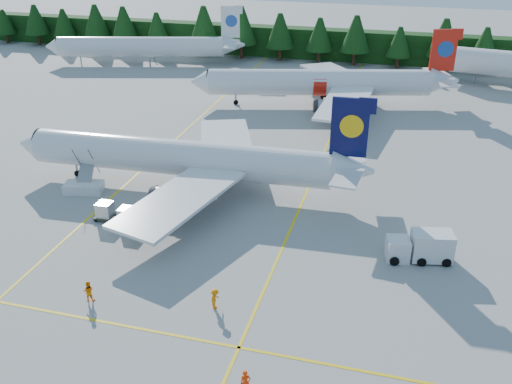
% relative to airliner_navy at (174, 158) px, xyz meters
% --- Properties ---
extents(ground, '(320.00, 320.00, 0.00)m').
position_rel_airliner_navy_xyz_m(ground, '(8.45, -17.27, -3.44)').
color(ground, gray).
rests_on(ground, ground).
extents(taxi_stripe_a, '(0.25, 120.00, 0.01)m').
position_rel_airliner_navy_xyz_m(taxi_stripe_a, '(-5.55, 2.73, -3.43)').
color(taxi_stripe_a, yellow).
rests_on(taxi_stripe_a, ground).
extents(taxi_stripe_b, '(0.25, 120.00, 0.01)m').
position_rel_airliner_navy_xyz_m(taxi_stripe_b, '(14.45, 2.73, -3.43)').
color(taxi_stripe_b, yellow).
rests_on(taxi_stripe_b, ground).
extents(taxi_stripe_cross, '(80.00, 0.25, 0.01)m').
position_rel_airliner_navy_xyz_m(taxi_stripe_cross, '(8.45, -23.27, -3.43)').
color(taxi_stripe_cross, yellow).
rests_on(taxi_stripe_cross, ground).
extents(treeline_hedge, '(220.00, 4.00, 6.00)m').
position_rel_airliner_navy_xyz_m(treeline_hedge, '(8.45, 64.73, -0.44)').
color(treeline_hedge, black).
rests_on(treeline_hedge, ground).
extents(airliner_navy, '(39.33, 32.32, 11.43)m').
position_rel_airliner_navy_xyz_m(airliner_navy, '(0.00, 0.00, 0.00)').
color(airliner_navy, silver).
rests_on(airliner_navy, ground).
extents(airliner_red, '(39.71, 32.26, 11.77)m').
position_rel_airliner_navy_xyz_m(airliner_red, '(9.68, 33.34, 0.10)').
color(airliner_red, silver).
rests_on(airliner_red, ground).
extents(airliner_far_left, '(37.68, 12.79, 11.19)m').
position_rel_airliner_navy_xyz_m(airliner_far_left, '(-29.07, 50.34, 0.07)').
color(airliner_far_left, silver).
rests_on(airliner_far_left, ground).
extents(airstairs, '(4.46, 6.06, 3.67)m').
position_rel_airliner_navy_xyz_m(airstairs, '(-9.12, -3.76, -2.64)').
color(airstairs, silver).
rests_on(airstairs, ground).
extents(service_truck, '(5.92, 3.20, 2.71)m').
position_rel_airliner_navy_xyz_m(service_truck, '(26.42, -8.26, -2.09)').
color(service_truck, white).
rests_on(service_truck, ground).
extents(uld_pair, '(4.70, 2.05, 1.58)m').
position_rel_airliner_navy_xyz_m(uld_pair, '(-2.38, -9.26, -2.37)').
color(uld_pair, '#363D2C').
rests_on(uld_pair, ground).
extents(crew_a, '(0.80, 0.70, 1.86)m').
position_rel_airliner_navy_xyz_m(crew_a, '(16.09, -27.25, -2.51)').
color(crew_a, '#FF3705').
rests_on(crew_a, ground).
extents(crew_b, '(0.97, 0.83, 1.74)m').
position_rel_airliner_navy_xyz_m(crew_b, '(1.48, -21.16, -2.57)').
color(crew_b, orange).
rests_on(crew_b, ground).
extents(crew_c, '(0.52, 0.74, 1.75)m').
position_rel_airliner_navy_xyz_m(crew_c, '(11.39, -19.50, -2.56)').
color(crew_c, orange).
rests_on(crew_c, ground).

